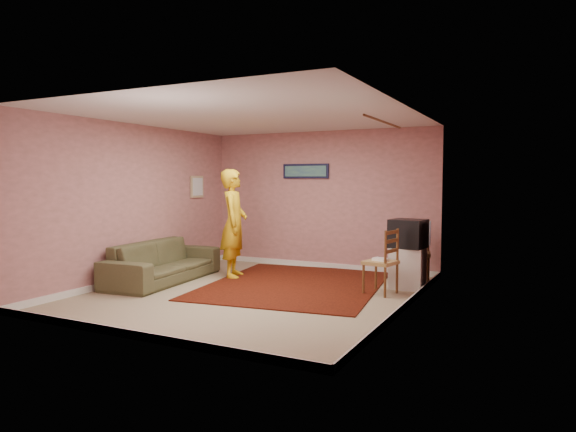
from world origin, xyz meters
The scene contains 26 objects.
ground centered at (0.00, 0.00, 0.00)m, with size 5.00×5.00×0.00m, color tan.
wall_back centered at (0.00, 2.50, 1.30)m, with size 4.50×0.02×2.60m, color tan.
wall_front centered at (0.00, -2.50, 1.30)m, with size 4.50×0.02×2.60m, color tan.
wall_left centered at (-2.25, 0.00, 1.30)m, with size 0.02×5.00×2.60m, color tan.
wall_right centered at (2.25, 0.00, 1.30)m, with size 0.02×5.00×2.60m, color tan.
ceiling centered at (0.00, 0.00, 2.60)m, with size 4.50×5.00×0.02m, color silver.
baseboard_back centered at (0.00, 2.49, 0.05)m, with size 4.50×0.02×0.10m, color white.
baseboard_front centered at (0.00, -2.49, 0.05)m, with size 4.50×0.02×0.10m, color white.
baseboard_left centered at (-2.24, 0.00, 0.05)m, with size 0.02×5.00×0.10m, color white.
baseboard_right centered at (2.24, 0.00, 0.05)m, with size 0.02×5.00×0.10m, color white.
window centered at (2.24, -0.90, 1.45)m, with size 0.01×1.10×1.50m, color black.
curtain_sheer centered at (2.23, -1.05, 1.25)m, with size 0.01×0.75×2.10m, color white.
curtain_floral centered at (2.21, -0.35, 1.25)m, with size 0.01×0.35×2.10m, color beige.
curtain_rod centered at (2.20, -0.90, 2.32)m, with size 0.02×0.02×1.40m, color brown.
picture_back centered at (-0.30, 2.47, 1.85)m, with size 0.95×0.04×0.28m.
picture_left centered at (-2.22, 1.60, 1.55)m, with size 0.04×0.38×0.42m.
area_rug centered at (0.28, 0.82, 0.01)m, with size 2.62×3.28×0.02m, color black.
tv_cabinet centered at (1.95, 1.37, 0.32)m, with size 0.50×0.45×0.63m, color silver.
crt_tv centered at (1.94, 1.37, 0.85)m, with size 0.57×0.52×0.44m.
chair_a centered at (1.98, 1.79, 0.62)m, with size 0.54×0.52×0.55m.
dvd_player centered at (1.98, 1.79, 0.54)m, with size 0.32×0.23×0.06m, color #AAAAAF.
blue_throw centered at (1.98, 1.98, 0.81)m, with size 0.38×0.05×0.40m, color #7B96CA.
chair_b centered at (1.69, 0.80, 0.59)m, with size 0.50×0.51×0.52m.
game_console centered at (1.69, 0.80, 0.51)m, with size 0.21×0.15×0.04m, color white.
sofa centered at (-1.80, 0.10, 0.33)m, with size 2.27×0.89×0.66m, color #4B4A2D.
person centered at (-0.96, 0.94, 0.93)m, with size 0.68×0.45×1.86m, color gold.
Camera 1 is at (3.82, -6.50, 1.68)m, focal length 32.00 mm.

